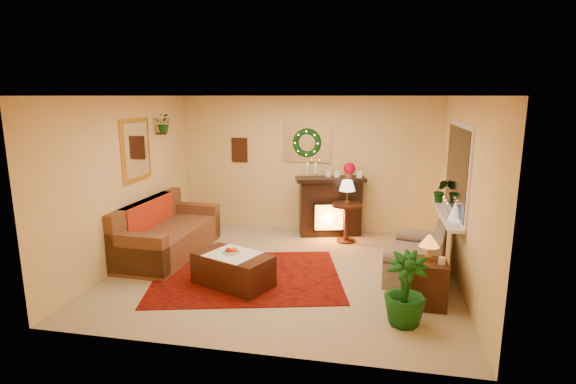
% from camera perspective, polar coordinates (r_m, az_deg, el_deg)
% --- Properties ---
extents(floor, '(5.00, 5.00, 0.00)m').
position_cam_1_polar(floor, '(6.91, -0.57, -9.96)').
color(floor, beige).
rests_on(floor, ground).
extents(ceiling, '(5.00, 5.00, 0.00)m').
position_cam_1_polar(ceiling, '(6.41, -0.62, 12.12)').
color(ceiling, white).
rests_on(ceiling, ground).
extents(wall_back, '(5.00, 5.00, 0.00)m').
position_cam_1_polar(wall_back, '(8.72, 2.42, 3.54)').
color(wall_back, '#EFD88C').
rests_on(wall_back, ground).
extents(wall_front, '(5.00, 5.00, 0.00)m').
position_cam_1_polar(wall_front, '(4.42, -6.56, -5.06)').
color(wall_front, '#EFD88C').
rests_on(wall_front, ground).
extents(wall_left, '(4.50, 4.50, 0.00)m').
position_cam_1_polar(wall_left, '(7.45, -19.78, 1.36)').
color(wall_left, '#EFD88C').
rests_on(wall_left, ground).
extents(wall_right, '(4.50, 4.50, 0.00)m').
position_cam_1_polar(wall_right, '(6.52, 21.47, -0.24)').
color(wall_right, '#EFD88C').
rests_on(wall_right, ground).
extents(area_rug, '(3.08, 2.59, 0.01)m').
position_cam_1_polar(area_rug, '(6.72, -5.20, -10.62)').
color(area_rug, '#430608').
rests_on(area_rug, floor).
extents(sofa, '(1.02, 2.17, 0.92)m').
position_cam_1_polar(sofa, '(7.70, -14.89, -4.66)').
color(sofa, brown).
rests_on(sofa, floor).
extents(red_throw, '(0.87, 1.42, 0.02)m').
position_cam_1_polar(red_throw, '(7.86, -14.71, -4.11)').
color(red_throw, '#B00719').
rests_on(red_throw, sofa).
extents(fireplace, '(1.20, 0.65, 1.05)m').
position_cam_1_polar(fireplace, '(8.51, 5.38, -1.86)').
color(fireplace, black).
rests_on(fireplace, floor).
extents(poinsettia, '(0.21, 0.21, 0.21)m').
position_cam_1_polar(poinsettia, '(8.29, 7.81, 2.99)').
color(poinsettia, '#C40021').
rests_on(poinsettia, fireplace).
extents(mantel_candle_a, '(0.06, 0.06, 0.18)m').
position_cam_1_polar(mantel_candle_a, '(8.43, 2.49, 2.97)').
color(mantel_candle_a, white).
rests_on(mantel_candle_a, fireplace).
extents(mantel_candle_b, '(0.06, 0.06, 0.17)m').
position_cam_1_polar(mantel_candle_b, '(8.39, 3.52, 2.91)').
color(mantel_candle_b, white).
rests_on(mantel_candle_b, fireplace).
extents(mantel_mirror, '(0.92, 0.02, 0.72)m').
position_cam_1_polar(mantel_mirror, '(8.65, 2.43, 6.14)').
color(mantel_mirror, white).
rests_on(mantel_mirror, wall_back).
extents(wreath, '(0.55, 0.11, 0.55)m').
position_cam_1_polar(wreath, '(8.61, 2.39, 6.25)').
color(wreath, '#194719').
rests_on(wreath, wall_back).
extents(wall_art, '(0.32, 0.03, 0.48)m').
position_cam_1_polar(wall_art, '(8.97, -6.17, 5.34)').
color(wall_art, '#381E11').
rests_on(wall_art, wall_back).
extents(gold_mirror, '(0.03, 0.84, 1.00)m').
position_cam_1_polar(gold_mirror, '(7.63, -18.74, 5.09)').
color(gold_mirror, gold).
rests_on(gold_mirror, wall_left).
extents(hanging_plant, '(0.33, 0.28, 0.36)m').
position_cam_1_polar(hanging_plant, '(8.20, -15.39, 7.29)').
color(hanging_plant, '#194719').
rests_on(hanging_plant, wall_left).
extents(loveseat, '(0.98, 1.40, 0.74)m').
position_cam_1_polar(loveseat, '(6.82, 16.04, -7.02)').
color(loveseat, gray).
rests_on(loveseat, floor).
extents(window_frame, '(0.03, 1.86, 1.36)m').
position_cam_1_polar(window_frame, '(7.00, 20.74, 2.71)').
color(window_frame, white).
rests_on(window_frame, wall_right).
extents(window_glass, '(0.02, 1.70, 1.22)m').
position_cam_1_polar(window_glass, '(7.00, 20.62, 2.72)').
color(window_glass, black).
rests_on(window_glass, wall_right).
extents(window_sill, '(0.22, 1.86, 0.04)m').
position_cam_1_polar(window_sill, '(7.12, 19.50, -2.65)').
color(window_sill, white).
rests_on(window_sill, wall_right).
extents(mini_tree, '(0.18, 0.18, 0.27)m').
position_cam_1_polar(mini_tree, '(6.65, 20.47, -2.23)').
color(mini_tree, white).
rests_on(mini_tree, window_sill).
extents(sill_plant, '(0.28, 0.22, 0.50)m').
position_cam_1_polar(sill_plant, '(7.72, 18.80, 0.15)').
color(sill_plant, '#1C4319').
rests_on(sill_plant, window_sill).
extents(side_table_round, '(0.70, 0.70, 0.71)m').
position_cam_1_polar(side_table_round, '(8.20, 7.39, -4.08)').
color(side_table_round, '#513017').
rests_on(side_table_round, floor).
extents(lamp_cream, '(0.29, 0.29, 0.44)m').
position_cam_1_polar(lamp_cream, '(8.06, 7.50, -0.30)').
color(lamp_cream, beige).
rests_on(lamp_cream, side_table_round).
extents(end_table_square, '(0.48, 0.48, 0.58)m').
position_cam_1_polar(end_table_square, '(6.03, 17.16, -11.17)').
color(end_table_square, '#412112').
rests_on(end_table_square, floor).
extents(lamp_tiffany, '(0.25, 0.25, 0.37)m').
position_cam_1_polar(lamp_tiffany, '(5.89, 17.45, -6.82)').
color(lamp_tiffany, orange).
rests_on(lamp_tiffany, end_table_square).
extents(coffee_table, '(1.22, 0.96, 0.45)m').
position_cam_1_polar(coffee_table, '(6.40, -6.98, -9.91)').
color(coffee_table, '#562717').
rests_on(coffee_table, floor).
extents(fruit_bowl, '(0.24, 0.24, 0.05)m').
position_cam_1_polar(fruit_bowl, '(6.35, -7.22, -7.76)').
color(fruit_bowl, silver).
rests_on(fruit_bowl, coffee_table).
extents(floor_palm, '(1.51, 1.51, 2.58)m').
position_cam_1_polar(floor_palm, '(5.42, 14.69, -11.69)').
color(floor_palm, '#2C6322').
rests_on(floor_palm, floor).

